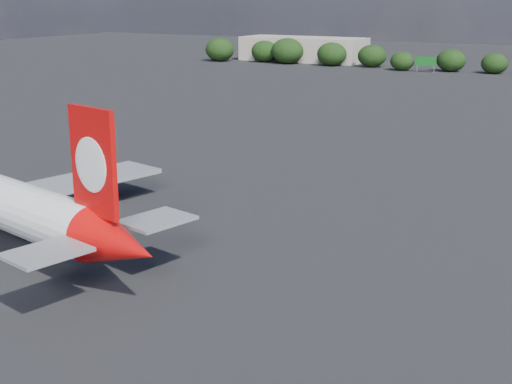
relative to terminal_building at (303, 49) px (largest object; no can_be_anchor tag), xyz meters
The scene contains 3 objects.
ground 147.19m from the terminal_building, 63.78° to the right, with size 500.00×500.00×0.00m, color black.
terminal_building is the anchor object (origin of this frame).
highway_sign 49.66m from the terminal_building, 18.80° to the right, with size 6.00×0.30×4.50m.
Camera 1 is at (40.31, -31.97, 21.95)m, focal length 50.00 mm.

